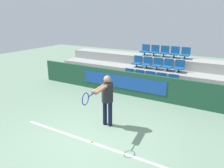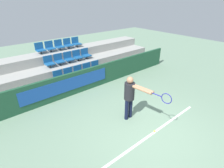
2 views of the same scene
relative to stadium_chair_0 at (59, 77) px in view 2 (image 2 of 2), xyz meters
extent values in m
plane|color=gray|center=(1.02, -4.40, -0.68)|extent=(30.00, 30.00, 0.00)
cube|color=white|center=(1.02, -4.53, -0.68)|extent=(4.67, 0.08, 0.01)
cube|color=#1E4C33|center=(1.02, -0.68, -0.17)|extent=(10.80, 0.12, 1.03)
cube|color=#19479E|center=(0.05, -0.75, -0.12)|extent=(3.93, 0.02, 0.57)
cube|color=#9E9E99|center=(1.02, -0.12, -0.46)|extent=(10.40, 0.96, 0.44)
cube|color=#9E9E99|center=(1.02, 0.84, -0.24)|extent=(10.40, 0.96, 0.89)
cube|color=#9E9E99|center=(1.02, 1.80, -0.02)|extent=(10.40, 0.96, 1.33)
cylinder|color=#333333|center=(0.00, -0.07, -0.17)|extent=(0.07, 0.07, 0.15)
cube|color=#195693|center=(0.00, -0.07, -0.07)|extent=(0.42, 0.41, 0.05)
cube|color=#195693|center=(0.00, 0.12, 0.12)|extent=(0.42, 0.04, 0.33)
cylinder|color=#333333|center=(0.51, -0.07, -0.17)|extent=(0.07, 0.07, 0.15)
cube|color=#195693|center=(0.51, -0.07, -0.07)|extent=(0.42, 0.41, 0.05)
cube|color=#195693|center=(0.51, 0.12, 0.12)|extent=(0.42, 0.04, 0.33)
cylinder|color=#333333|center=(1.02, -0.07, -0.17)|extent=(0.07, 0.07, 0.15)
cube|color=#195693|center=(1.02, -0.07, -0.07)|extent=(0.42, 0.41, 0.05)
cube|color=#195693|center=(1.02, 0.12, 0.12)|extent=(0.42, 0.04, 0.33)
cylinder|color=#333333|center=(1.53, -0.07, -0.17)|extent=(0.07, 0.07, 0.15)
cube|color=#195693|center=(1.53, -0.07, -0.07)|extent=(0.42, 0.41, 0.05)
cube|color=#195693|center=(1.53, 0.12, 0.12)|extent=(0.42, 0.04, 0.33)
cylinder|color=#333333|center=(2.04, -0.07, -0.17)|extent=(0.07, 0.07, 0.15)
cube|color=#195693|center=(2.04, -0.07, -0.07)|extent=(0.42, 0.41, 0.05)
cube|color=#195693|center=(2.04, 0.12, 0.12)|extent=(0.42, 0.04, 0.33)
cylinder|color=#333333|center=(0.00, 0.89, 0.28)|extent=(0.07, 0.07, 0.15)
cube|color=#195693|center=(0.00, 0.89, 0.38)|extent=(0.42, 0.41, 0.05)
cube|color=#195693|center=(0.00, 1.08, 0.57)|extent=(0.42, 0.04, 0.33)
cylinder|color=#333333|center=(0.51, 0.89, 0.28)|extent=(0.07, 0.07, 0.15)
cube|color=#195693|center=(0.51, 0.89, 0.38)|extent=(0.42, 0.41, 0.05)
cube|color=#195693|center=(0.51, 1.08, 0.57)|extent=(0.42, 0.04, 0.33)
cylinder|color=#333333|center=(1.02, 0.89, 0.28)|extent=(0.07, 0.07, 0.15)
cube|color=#195693|center=(1.02, 0.89, 0.38)|extent=(0.42, 0.41, 0.05)
cube|color=#195693|center=(1.02, 1.08, 0.57)|extent=(0.42, 0.04, 0.33)
cylinder|color=#333333|center=(1.53, 0.89, 0.28)|extent=(0.07, 0.07, 0.15)
cube|color=#195693|center=(1.53, 0.89, 0.38)|extent=(0.42, 0.41, 0.05)
cube|color=#195693|center=(1.53, 1.08, 0.57)|extent=(0.42, 0.04, 0.33)
cylinder|color=#333333|center=(2.04, 0.89, 0.28)|extent=(0.07, 0.07, 0.15)
cube|color=#195693|center=(2.04, 0.89, 0.38)|extent=(0.42, 0.41, 0.05)
cube|color=#195693|center=(2.04, 1.08, 0.57)|extent=(0.42, 0.04, 0.33)
cylinder|color=#333333|center=(0.00, 1.85, 0.72)|extent=(0.07, 0.07, 0.15)
cube|color=#195693|center=(0.00, 1.85, 0.82)|extent=(0.42, 0.41, 0.05)
cube|color=#195693|center=(0.00, 2.03, 1.01)|extent=(0.42, 0.04, 0.33)
cylinder|color=#333333|center=(0.51, 1.85, 0.72)|extent=(0.07, 0.07, 0.15)
cube|color=#195693|center=(0.51, 1.85, 0.82)|extent=(0.42, 0.41, 0.05)
cube|color=#195693|center=(0.51, 2.03, 1.01)|extent=(0.42, 0.04, 0.33)
cylinder|color=#333333|center=(1.02, 1.85, 0.72)|extent=(0.07, 0.07, 0.15)
cube|color=#195693|center=(1.02, 1.85, 0.82)|extent=(0.42, 0.41, 0.05)
cube|color=#195693|center=(1.02, 2.03, 1.01)|extent=(0.42, 0.04, 0.33)
cylinder|color=#333333|center=(1.53, 1.85, 0.72)|extent=(0.07, 0.07, 0.15)
cube|color=#195693|center=(1.53, 1.85, 0.82)|extent=(0.42, 0.41, 0.05)
cube|color=#195693|center=(1.53, 2.03, 1.01)|extent=(0.42, 0.04, 0.33)
cylinder|color=#333333|center=(2.04, 1.85, 0.72)|extent=(0.07, 0.07, 0.15)
cube|color=#195693|center=(2.04, 1.85, 0.82)|extent=(0.42, 0.41, 0.05)
cube|color=#195693|center=(2.04, 2.03, 1.01)|extent=(0.42, 0.04, 0.33)
cylinder|color=black|center=(0.88, -3.45, -0.28)|extent=(0.13, 0.13, 0.80)
cylinder|color=black|center=(1.07, -3.45, -0.28)|extent=(0.13, 0.13, 0.80)
cylinder|color=black|center=(0.98, -3.45, 0.41)|extent=(0.35, 0.35, 0.60)
sphere|color=#9E7051|center=(0.98, -3.45, 0.82)|extent=(0.22, 0.22, 0.22)
cylinder|color=#9E7051|center=(0.99, -3.96, 0.67)|extent=(0.17, 0.68, 0.09)
cylinder|color=#9E7051|center=(1.09, -3.96, 0.67)|extent=(0.17, 0.68, 0.09)
cylinder|color=navy|center=(1.10, -4.44, 0.67)|extent=(0.06, 0.30, 0.03)
torus|color=navy|center=(1.14, -4.74, 0.67)|extent=(0.06, 0.32, 0.32)
sphere|color=#CCDB33|center=(1.11, -4.52, -0.65)|extent=(0.07, 0.07, 0.07)
camera|label=1|loc=(4.21, -8.73, 2.65)|focal=35.00mm
camera|label=2|loc=(-2.71, -6.98, 3.24)|focal=28.00mm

